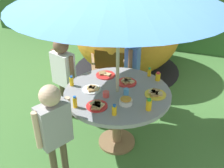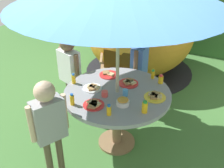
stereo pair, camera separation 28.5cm
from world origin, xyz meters
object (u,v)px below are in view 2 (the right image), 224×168
(juice_bottle_center_front, at_px, (72,100))
(juice_bottle_spot_a, at_px, (74,79))
(cup_far, at_px, (125,92))
(plate_center_back, at_px, (129,83))
(wooden_chair, at_px, (117,61))
(plate_far_left, at_px, (155,96))
(juice_bottle_mid_left, at_px, (109,110))
(plate_front_edge, at_px, (109,74))
(plate_far_right, at_px, (93,88))
(cup_near, at_px, (105,94))
(dome_tent, at_px, (141,33))
(child_in_grey_shirt, at_px, (49,120))
(child_in_blue_shirt, at_px, (139,62))
(juice_bottle_near_left, at_px, (153,74))
(juice_bottle_back_edge, at_px, (145,107))
(child_in_white_shirt, at_px, (69,66))
(juice_bottle_mid_right, at_px, (161,79))
(garden_table, at_px, (117,101))
(snack_bowl, at_px, (123,102))
(plate_near_right, at_px, (94,104))

(juice_bottle_center_front, xyz_separation_m, juice_bottle_spot_a, (-0.23, 0.37, -0.00))
(cup_far, bearing_deg, plate_center_back, 104.87)
(wooden_chair, relative_size, plate_far_left, 4.06)
(juice_bottle_mid_left, distance_m, cup_far, 0.39)
(juice_bottle_spot_a, bearing_deg, plate_front_edge, 52.78)
(plate_far_right, height_order, cup_near, cup_near)
(wooden_chair, distance_m, plate_center_back, 1.13)
(dome_tent, relative_size, plate_far_right, 9.75)
(child_in_grey_shirt, height_order, plate_front_edge, child_in_grey_shirt)
(child_in_blue_shirt, relative_size, juice_bottle_near_left, 10.69)
(child_in_grey_shirt, relative_size, plate_center_back, 5.01)
(juice_bottle_near_left, bearing_deg, juice_bottle_back_edge, -77.45)
(child_in_grey_shirt, relative_size, juice_bottle_center_front, 8.98)
(juice_bottle_spot_a, bearing_deg, juice_bottle_mid_left, -28.91)
(plate_far_right, relative_size, juice_bottle_mid_left, 1.85)
(child_in_white_shirt, bearing_deg, child_in_grey_shirt, -45.69)
(juice_bottle_center_front, xyz_separation_m, cup_near, (0.22, 0.29, -0.03))
(child_in_grey_shirt, bearing_deg, juice_bottle_mid_right, -6.20)
(wooden_chair, height_order, child_in_grey_shirt, child_in_grey_shirt)
(wooden_chair, xyz_separation_m, cup_far, (0.67, -1.17, 0.26))
(garden_table, xyz_separation_m, plate_far_right, (-0.28, -0.07, 0.13))
(cup_near, distance_m, cup_far, 0.22)
(juice_bottle_near_left, bearing_deg, cup_far, -105.41)
(wooden_chair, xyz_separation_m, juice_bottle_spot_a, (0.02, -1.20, 0.28))
(garden_table, height_order, wooden_chair, wooden_chair)
(plate_center_back, height_order, cup_far, cup_far)
(juice_bottle_near_left, distance_m, juice_bottle_back_edge, 0.72)
(snack_bowl, xyz_separation_m, plate_near_right, (-0.26, -0.15, -0.02))
(plate_far_right, distance_m, cup_near, 0.21)
(child_in_white_shirt, distance_m, cup_near, 0.89)
(garden_table, height_order, dome_tent, dome_tent)
(garden_table, relative_size, child_in_grey_shirt, 1.04)
(wooden_chair, bearing_deg, plate_center_back, -82.90)
(snack_bowl, bearing_deg, plate_far_left, 48.19)
(plate_far_right, bearing_deg, snack_bowl, -17.08)
(child_in_grey_shirt, distance_m, plate_front_edge, 1.04)
(child_in_grey_shirt, bearing_deg, plate_front_edge, 21.01)
(plate_front_edge, distance_m, plate_center_back, 0.32)
(juice_bottle_mid_left, bearing_deg, child_in_grey_shirt, -147.48)
(dome_tent, height_order, plate_center_back, dome_tent)
(juice_bottle_back_edge, height_order, cup_near, juice_bottle_back_edge)
(child_in_grey_shirt, distance_m, juice_bottle_mid_right, 1.36)
(plate_front_edge, xyz_separation_m, juice_bottle_back_edge, (0.67, -0.53, 0.05))
(child_in_grey_shirt, xyz_separation_m, plate_near_right, (0.28, 0.38, 0.03))
(child_in_blue_shirt, relative_size, child_in_grey_shirt, 1.03)
(garden_table, relative_size, plate_far_right, 5.57)
(cup_far, bearing_deg, plate_near_right, -123.33)
(plate_center_back, bearing_deg, plate_near_right, -104.16)
(snack_bowl, height_order, plate_far_right, snack_bowl)
(juice_bottle_mid_left, bearing_deg, plate_center_back, 96.05)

